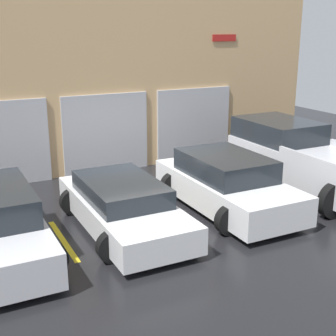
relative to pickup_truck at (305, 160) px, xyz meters
name	(u,v)px	position (x,y,z in m)	size (l,w,h in m)	color
ground_plane	(153,200)	(-4.12, 1.08, -0.84)	(28.00, 28.00, 0.00)	black
shophouse_building	(107,82)	(-4.12, 4.37, 1.91)	(14.59, 0.68, 5.60)	tan
pickup_truck	(305,160)	(0.00, 0.00, 0.00)	(2.54, 5.30, 1.75)	silver
sedan_white	(226,184)	(-2.74, -0.25, -0.20)	(2.28, 4.29, 1.36)	white
sedan_side	(122,206)	(-5.49, -0.25, -0.30)	(2.14, 4.38, 1.11)	white
parking_stripe_left	(63,240)	(-6.86, -0.28, -0.84)	(0.12, 2.20, 0.01)	gold
parking_stripe_centre	(178,218)	(-4.12, -0.28, -0.84)	(0.12, 2.20, 0.01)	gold
parking_stripe_right	(270,199)	(-1.37, -0.28, -0.84)	(0.12, 2.20, 0.01)	gold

